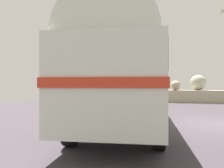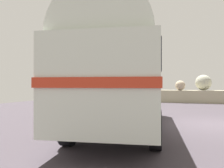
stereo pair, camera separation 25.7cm
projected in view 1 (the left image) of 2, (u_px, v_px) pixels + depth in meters
The scene contains 3 objects.
ground at pixel (211, 124), 9.50m from camera, with size 32.00×26.00×0.02m.
breakwater at pixel (202, 94), 20.64m from camera, with size 31.36×2.16×2.47m.
vintage_coach at pixel (124, 72), 8.46m from camera, with size 3.84×8.87×3.70m.
Camera 1 is at (-0.78, -10.28, 1.58)m, focal length 37.82 mm.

